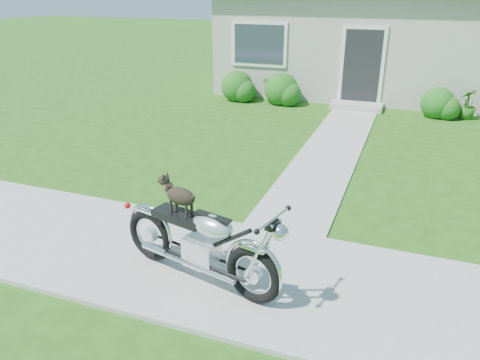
# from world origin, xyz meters

# --- Properties ---
(ground) EXTENTS (80.00, 80.00, 0.00)m
(ground) POSITION_xyz_m (0.00, 0.00, 0.00)
(ground) COLOR #235114
(ground) RESTS_ON ground
(sidewalk) EXTENTS (24.00, 2.20, 0.04)m
(sidewalk) POSITION_xyz_m (0.00, 0.00, 0.02)
(sidewalk) COLOR #9E9B93
(sidewalk) RESTS_ON ground
(walkway) EXTENTS (1.20, 8.00, 0.03)m
(walkway) POSITION_xyz_m (-1.50, 5.00, 0.01)
(walkway) COLOR #9E9B93
(walkway) RESTS_ON ground
(house) EXTENTS (12.60, 7.03, 4.50)m
(house) POSITION_xyz_m (-0.00, 11.99, 2.16)
(house) COLOR beige
(house) RESTS_ON ground
(shrub_row) EXTENTS (10.63, 1.02, 1.02)m
(shrub_row) POSITION_xyz_m (-0.05, 8.50, 0.41)
(shrub_row) COLOR #1F5B18
(shrub_row) RESTS_ON ground
(potted_plant_left) EXTENTS (0.64, 0.70, 0.66)m
(potted_plant_left) POSITION_xyz_m (-3.92, 8.55, 0.33)
(potted_plant_left) COLOR #1E5616
(potted_plant_left) RESTS_ON ground
(potted_plant_right) EXTENTS (0.60, 0.60, 0.77)m
(potted_plant_right) POSITION_xyz_m (1.27, 8.55, 0.38)
(potted_plant_right) COLOR #27611A
(potted_plant_right) RESTS_ON ground
(motorcycle_with_dog) EXTENTS (2.19, 0.84, 1.19)m
(motorcycle_with_dog) POSITION_xyz_m (-2.07, -0.37, 0.56)
(motorcycle_with_dog) COLOR black
(motorcycle_with_dog) RESTS_ON sidewalk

